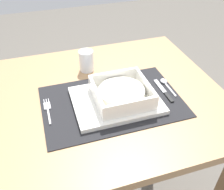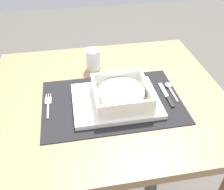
{
  "view_description": "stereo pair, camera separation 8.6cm",
  "coord_description": "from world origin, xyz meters",
  "px_view_note": "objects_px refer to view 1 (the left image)",
  "views": [
    {
      "loc": [
        -0.2,
        -0.69,
        1.29
      ],
      "look_at": [
        0.01,
        -0.05,
        0.75
      ],
      "focal_mm": 40.71,
      "sensor_mm": 36.0,
      "label": 1
    },
    {
      "loc": [
        -0.11,
        -0.71,
        1.29
      ],
      "look_at": [
        0.01,
        -0.05,
        0.75
      ],
      "focal_mm": 40.71,
      "sensor_mm": 36.0,
      "label": 2
    }
  ],
  "objects_px": {
    "porridge_bowl": "(121,94)",
    "fork": "(48,109)",
    "butter_knife": "(165,92)",
    "dining_table": "(106,117)",
    "spoon": "(165,83)",
    "drinking_glass": "(87,62)"
  },
  "relations": [
    {
      "from": "butter_knife",
      "to": "porridge_bowl",
      "type": "bearing_deg",
      "value": -179.74
    },
    {
      "from": "dining_table",
      "to": "butter_knife",
      "type": "bearing_deg",
      "value": -16.2
    },
    {
      "from": "spoon",
      "to": "butter_knife",
      "type": "distance_m",
      "value": 0.05
    },
    {
      "from": "porridge_bowl",
      "to": "fork",
      "type": "xyz_separation_m",
      "value": [
        -0.25,
        0.04,
        -0.03
      ]
    },
    {
      "from": "spoon",
      "to": "drinking_glass",
      "type": "height_order",
      "value": "drinking_glass"
    },
    {
      "from": "dining_table",
      "to": "spoon",
      "type": "xyz_separation_m",
      "value": [
        0.23,
        -0.01,
        0.12
      ]
    },
    {
      "from": "porridge_bowl",
      "to": "dining_table",
      "type": "bearing_deg",
      "value": 120.79
    },
    {
      "from": "butter_knife",
      "to": "drinking_glass",
      "type": "relative_size",
      "value": 1.63
    },
    {
      "from": "fork",
      "to": "drinking_glass",
      "type": "distance_m",
      "value": 0.27
    },
    {
      "from": "fork",
      "to": "drinking_glass",
      "type": "height_order",
      "value": "drinking_glass"
    },
    {
      "from": "porridge_bowl",
      "to": "fork",
      "type": "distance_m",
      "value": 0.25
    },
    {
      "from": "dining_table",
      "to": "porridge_bowl",
      "type": "relative_size",
      "value": 4.6
    },
    {
      "from": "porridge_bowl",
      "to": "fork",
      "type": "bearing_deg",
      "value": 171.57
    },
    {
      "from": "butter_knife",
      "to": "spoon",
      "type": "bearing_deg",
      "value": 60.64
    },
    {
      "from": "dining_table",
      "to": "fork",
      "type": "bearing_deg",
      "value": -172.92
    },
    {
      "from": "porridge_bowl",
      "to": "butter_knife",
      "type": "height_order",
      "value": "porridge_bowl"
    },
    {
      "from": "fork",
      "to": "dining_table",
      "type": "bearing_deg",
      "value": 11.19
    },
    {
      "from": "dining_table",
      "to": "fork",
      "type": "xyz_separation_m",
      "value": [
        -0.21,
        -0.03,
        0.12
      ]
    },
    {
      "from": "porridge_bowl",
      "to": "spoon",
      "type": "distance_m",
      "value": 0.2
    },
    {
      "from": "spoon",
      "to": "drinking_glass",
      "type": "xyz_separation_m",
      "value": [
        -0.26,
        0.19,
        0.03
      ]
    },
    {
      "from": "dining_table",
      "to": "drinking_glass",
      "type": "relative_size",
      "value": 9.87
    },
    {
      "from": "fork",
      "to": "butter_knife",
      "type": "xyz_separation_m",
      "value": [
        0.41,
        -0.03,
        0.0
      ]
    }
  ]
}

